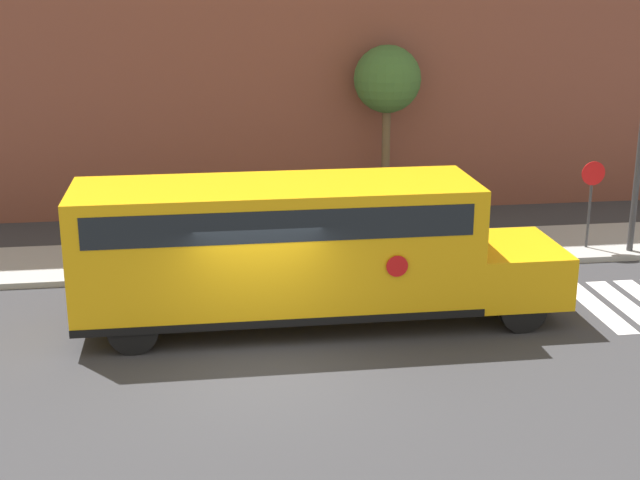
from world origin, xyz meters
The scene contains 6 objects.
ground_plane centered at (0.00, 0.00, 0.00)m, with size 60.00×60.00×0.00m, color #333335.
sidewalk_strip centered at (0.00, 6.50, 0.07)m, with size 44.00×3.00×0.15m.
building_backdrop centered at (0.00, 13.00, 6.28)m, with size 32.00×4.00×12.56m.
school_bus centered at (0.85, 1.98, 1.77)m, with size 10.30×2.57×3.09m.
stop_sign centered at (9.15, 5.86, 1.63)m, with size 0.64×0.10×2.50m.
tree_near_sidewalk centered at (4.54, 10.21, 4.13)m, with size 1.99×1.99×5.20m.
Camera 1 is at (-1.09, -15.73, 7.31)m, focal length 50.00 mm.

